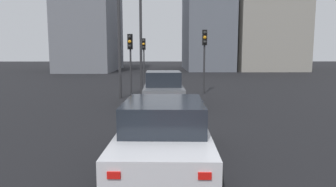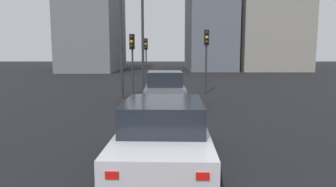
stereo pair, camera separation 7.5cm
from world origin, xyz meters
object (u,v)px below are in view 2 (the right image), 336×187
at_px(traffic_light_near_left, 146,51).
at_px(traffic_light_far_left, 206,48).
at_px(car_white_second, 164,133).
at_px(street_lamp_kerbside, 120,2).
at_px(car_grey_lead, 165,89).
at_px(traffic_light_near_right, 132,51).
at_px(street_lamp_far, 143,28).

distance_m(traffic_light_near_left, traffic_light_far_left, 7.56).
bearing_deg(car_white_second, street_lamp_kerbside, 15.06).
bearing_deg(car_grey_lead, street_lamp_kerbside, 44.00).
xyz_separation_m(traffic_light_far_left, street_lamp_kerbside, (-1.77, 4.77, 2.37)).
height_order(traffic_light_near_right, street_lamp_far, street_lamp_far).
xyz_separation_m(car_white_second, traffic_light_far_left, (11.94, -2.41, 2.02)).
relative_size(traffic_light_far_left, street_lamp_far, 0.57).
relative_size(car_white_second, street_lamp_far, 0.73).
relative_size(car_grey_lead, traffic_light_far_left, 1.13).
xyz_separation_m(traffic_light_near_left, street_lamp_far, (-6.02, -0.21, 1.37)).
bearing_deg(car_white_second, traffic_light_near_left, 6.93).
relative_size(traffic_light_near_left, street_lamp_far, 0.54).
height_order(car_white_second, street_lamp_far, street_lamp_far).
xyz_separation_m(traffic_light_near_right, street_lamp_kerbside, (-1.85, 0.37, 2.54)).
xyz_separation_m(street_lamp_kerbside, street_lamp_far, (2.16, -0.98, -1.15)).
bearing_deg(car_grey_lead, traffic_light_far_left, -31.31).
distance_m(car_white_second, street_lamp_kerbside, 11.32).
distance_m(car_white_second, traffic_light_near_left, 18.51).
bearing_deg(traffic_light_near_right, street_lamp_far, 124.54).
relative_size(traffic_light_near_left, traffic_light_far_left, 0.94).
bearing_deg(street_lamp_kerbside, car_white_second, -166.91).
bearing_deg(traffic_light_near_right, street_lamp_kerbside, -3.74).
bearing_deg(traffic_light_near_right, traffic_light_far_left, 96.59).
bearing_deg(street_lamp_kerbside, traffic_light_near_left, -5.39).
relative_size(street_lamp_kerbside, street_lamp_far, 1.34).
bearing_deg(street_lamp_kerbside, traffic_light_far_left, -69.62).
xyz_separation_m(car_white_second, street_lamp_kerbside, (10.16, 2.36, 4.39)).
relative_size(traffic_light_near_right, traffic_light_far_left, 0.94).
bearing_deg(street_lamp_kerbside, car_grey_lead, -135.22).
xyz_separation_m(car_grey_lead, street_lamp_far, (4.52, 1.35, 3.18)).
distance_m(car_white_second, traffic_light_far_left, 12.34).
height_order(car_grey_lead, street_lamp_kerbside, street_lamp_kerbside).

